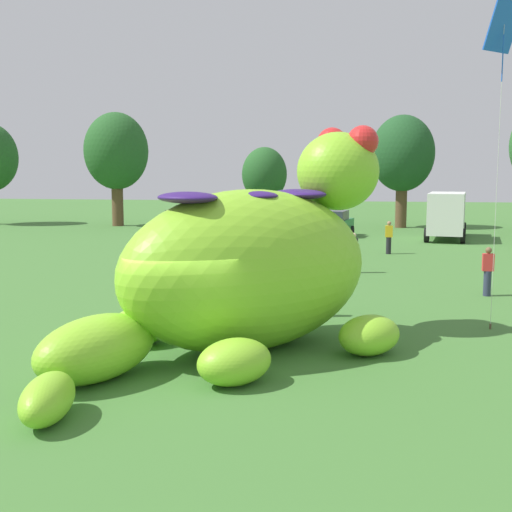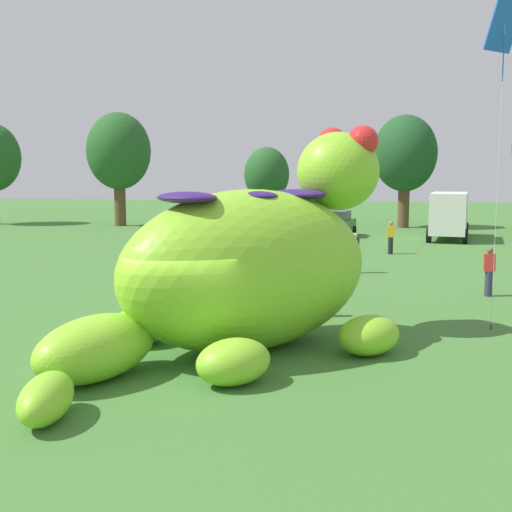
# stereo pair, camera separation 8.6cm
# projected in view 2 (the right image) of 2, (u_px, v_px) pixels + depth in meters

# --- Properties ---
(ground_plane) EXTENTS (160.00, 160.00, 0.00)m
(ground_plane) POSITION_uv_depth(u_px,v_px,m) (186.00, 367.00, 14.84)
(ground_plane) COLOR #427533
(giant_inflatable_creature) EXTENTS (7.94, 10.10, 5.50)m
(giant_inflatable_creature) POSITION_uv_depth(u_px,v_px,m) (249.00, 268.00, 16.06)
(giant_inflatable_creature) COLOR #8CD12D
(giant_inflatable_creature) RESTS_ON ground
(car_silver) EXTENTS (2.12, 4.19, 1.72)m
(car_silver) POSITION_uv_depth(u_px,v_px,m) (183.00, 222.00, 44.88)
(car_silver) COLOR #B7BABF
(car_silver) RESTS_ON ground
(car_blue) EXTENTS (2.29, 4.27, 1.72)m
(car_blue) POSITION_uv_depth(u_px,v_px,m) (232.00, 222.00, 44.89)
(car_blue) COLOR #2347B7
(car_blue) RESTS_ON ground
(car_red) EXTENTS (2.36, 4.29, 1.72)m
(car_red) POSITION_uv_depth(u_px,v_px,m) (286.00, 223.00, 43.78)
(car_red) COLOR red
(car_red) RESTS_ON ground
(car_green) EXTENTS (2.50, 4.34, 1.72)m
(car_green) POSITION_uv_depth(u_px,v_px,m) (337.00, 224.00, 43.56)
(car_green) COLOR #1E7238
(car_green) RESTS_ON ground
(box_truck) EXTENTS (3.22, 6.65, 2.95)m
(box_truck) POSITION_uv_depth(u_px,v_px,m) (449.00, 214.00, 41.89)
(box_truck) COLOR #333842
(box_truck) RESTS_ON ground
(tree_left) EXTENTS (4.94, 4.94, 8.76)m
(tree_left) POSITION_uv_depth(u_px,v_px,m) (119.00, 152.00, 51.57)
(tree_left) COLOR brown
(tree_left) RESTS_ON ground
(tree_mid_left) EXTENTS (3.42, 3.42, 6.07)m
(tree_mid_left) POSITION_uv_depth(u_px,v_px,m) (267.00, 175.00, 50.55)
(tree_mid_left) COLOR brown
(tree_mid_left) RESTS_ON ground
(tree_centre_left) EXTENTS (4.75, 4.75, 8.44)m
(tree_centre_left) POSITION_uv_depth(u_px,v_px,m) (405.00, 154.00, 49.89)
(tree_centre_left) COLOR brown
(tree_centre_left) RESTS_ON ground
(spectator_near_inflatable) EXTENTS (0.38, 0.26, 1.71)m
(spectator_near_inflatable) POSITION_uv_depth(u_px,v_px,m) (229.00, 235.00, 35.92)
(spectator_near_inflatable) COLOR black
(spectator_near_inflatable) RESTS_ON ground
(spectator_mid_field) EXTENTS (0.38, 0.26, 1.71)m
(spectator_mid_field) POSITION_uv_depth(u_px,v_px,m) (391.00, 238.00, 34.62)
(spectator_mid_field) COLOR black
(spectator_mid_field) RESTS_ON ground
(spectator_by_cars) EXTENTS (0.38, 0.26, 1.71)m
(spectator_by_cars) POSITION_uv_depth(u_px,v_px,m) (489.00, 272.00, 23.04)
(spectator_by_cars) COLOR #2D334C
(spectator_by_cars) RESTS_ON ground
(spectator_wandering) EXTENTS (0.38, 0.26, 1.71)m
(spectator_wandering) POSITION_uv_depth(u_px,v_px,m) (355.00, 253.00, 28.24)
(spectator_wandering) COLOR #2D334C
(spectator_wandering) RESTS_ON ground
(spectator_far_side) EXTENTS (0.38, 0.26, 1.71)m
(spectator_far_side) POSITION_uv_depth(u_px,v_px,m) (305.00, 289.00, 19.80)
(spectator_far_side) COLOR #2D334C
(spectator_far_side) RESTS_ON ground
(tethered_flying_kite) EXTENTS (1.13, 1.13, 8.87)m
(tethered_flying_kite) POSITION_uv_depth(u_px,v_px,m) (505.00, 28.00, 17.30)
(tethered_flying_kite) COLOR brown
(tethered_flying_kite) RESTS_ON ground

